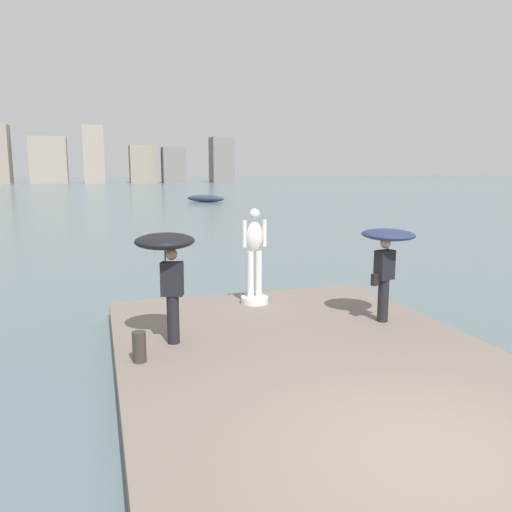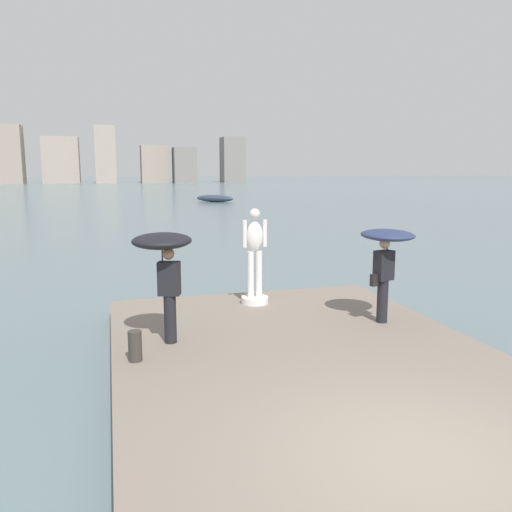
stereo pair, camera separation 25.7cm
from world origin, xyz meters
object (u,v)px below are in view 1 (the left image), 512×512
object	(u,v)px
onlooker_left	(167,255)
mooring_bollard	(139,347)
statue_white_figure	(255,263)
boat_mid	(206,198)
onlooker_right	(387,248)

from	to	relation	value
onlooker_left	mooring_bollard	distance (m)	1.69
mooring_bollard	statue_white_figure	bearing A→B (deg)	46.86
onlooker_left	boat_mid	bearing A→B (deg)	77.79
onlooker_left	boat_mid	xyz separation A→B (m)	(9.94, 45.93, -1.62)
onlooker_left	mooring_bollard	size ratio (longest dim) A/B	3.94
statue_white_figure	onlooker_right	distance (m)	3.08
statue_white_figure	onlooker_left	xyz separation A→B (m)	(-2.28, -2.23, 0.65)
statue_white_figure	onlooker_left	world-z (taller)	statue_white_figure
onlooker_left	boat_mid	size ratio (longest dim) A/B	0.49
statue_white_figure	onlooker_right	xyz separation A→B (m)	(2.16, -2.12, 0.56)
onlooker_left	onlooker_right	xyz separation A→B (m)	(4.45, 0.11, -0.08)
onlooker_right	mooring_bollard	size ratio (longest dim) A/B	3.76
statue_white_figure	onlooker_left	distance (m)	3.26
statue_white_figure	onlooker_right	world-z (taller)	statue_white_figure
statue_white_figure	mooring_bollard	world-z (taller)	statue_white_figure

